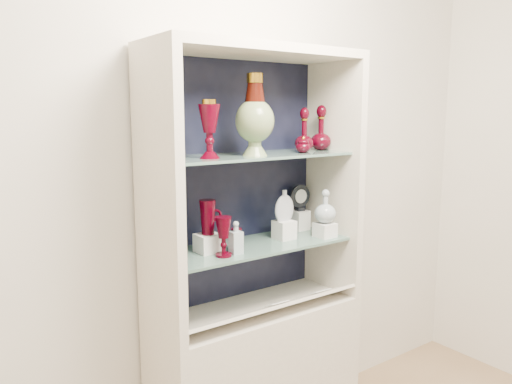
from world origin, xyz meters
TOP-DOWN VIEW (x-y plane):
  - wall_back at (0.00, 1.75)m, footprint 3.50×0.02m
  - cabinet_base at (0.00, 1.53)m, footprint 1.00×0.40m
  - cabinet_back_panel at (0.00, 1.72)m, footprint 0.98×0.02m
  - cabinet_side_left at (-0.48, 1.53)m, footprint 0.04×0.40m
  - cabinet_side_right at (0.48, 1.53)m, footprint 0.04×0.40m
  - cabinet_top_cap at (0.00, 1.53)m, footprint 1.00×0.40m
  - shelf_lower at (0.00, 1.55)m, footprint 0.92×0.34m
  - shelf_upper at (0.00, 1.55)m, footprint 0.92×0.34m
  - label_ledge at (0.00, 1.42)m, footprint 0.92×0.17m
  - label_card_0 at (0.04, 1.42)m, footprint 0.10×0.06m
  - label_card_1 at (0.30, 1.42)m, footprint 0.10×0.06m
  - pedestal_lamp_left at (-0.44, 1.60)m, footprint 0.12×0.12m
  - pedestal_lamp_right at (-0.26, 1.49)m, footprint 0.10×0.10m
  - enamel_urn at (-0.03, 1.49)m, footprint 0.19×0.19m
  - ruby_decanter_a at (0.29, 1.54)m, footprint 0.12×0.12m
  - ruby_decanter_b at (0.41, 1.55)m, footprint 0.12×0.12m
  - lidded_bowl at (0.23, 1.48)m, footprint 0.09×0.09m
  - cobalt_goblet at (-0.44, 1.54)m, footprint 0.08×0.08m
  - ruby_goblet_tall at (-0.21, 1.47)m, footprint 0.09×0.09m
  - ruby_goblet_small at (-0.12, 1.52)m, footprint 0.06×0.06m
  - riser_ruby_pitcher at (-0.24, 1.56)m, footprint 0.10×0.10m
  - ruby_pitcher at (-0.24, 1.56)m, footprint 0.13×0.11m
  - clear_square_bottle at (-0.15, 1.47)m, footprint 0.05×0.05m
  - riser_flat_flask at (0.18, 1.55)m, footprint 0.09×0.09m
  - flat_flask at (0.18, 1.55)m, footprint 0.11×0.05m
  - riser_clear_round_decanter at (0.37, 1.46)m, footprint 0.09×0.09m
  - clear_round_decanter at (0.37, 1.46)m, footprint 0.11×0.11m
  - riser_cameo_medallion at (0.37, 1.65)m, footprint 0.08×0.08m
  - cameo_medallion at (0.37, 1.65)m, footprint 0.12×0.05m

SIDE VIEW (x-z plane):
  - cabinet_base at x=0.00m, z-range 0.00..0.75m
  - label_ledge at x=0.00m, z-range 0.74..0.82m
  - label_card_0 at x=0.04m, z-range 0.78..0.81m
  - label_card_1 at x=0.30m, z-range 0.78..0.81m
  - shelf_lower at x=0.00m, z-range 1.04..1.05m
  - riser_clear_round_decanter at x=0.37m, z-range 1.05..1.12m
  - riser_ruby_pitcher at x=-0.24m, z-range 1.05..1.13m
  - riser_flat_flask at x=0.18m, z-range 1.05..1.14m
  - ruby_goblet_small at x=-0.12m, z-range 1.05..1.15m
  - riser_cameo_medallion at x=0.37m, z-range 1.05..1.15m
  - clear_square_bottle at x=-0.15m, z-range 1.05..1.19m
  - ruby_goblet_tall at x=-0.21m, z-range 1.05..1.22m
  - cobalt_goblet at x=-0.44m, z-range 1.05..1.25m
  - clear_round_decanter at x=0.37m, z-range 1.12..1.28m
  - ruby_pitcher at x=-0.24m, z-range 1.13..1.28m
  - flat_flask at x=0.18m, z-range 1.14..1.29m
  - cameo_medallion at x=0.37m, z-range 1.15..1.29m
  - cabinet_back_panel at x=0.00m, z-range 0.75..1.90m
  - cabinet_side_left at x=-0.48m, z-range 0.75..1.90m
  - cabinet_side_right at x=0.48m, z-range 0.75..1.90m
  - wall_back at x=0.00m, z-range 0.00..2.80m
  - shelf_upper at x=0.00m, z-range 1.46..1.47m
  - lidded_bowl at x=0.23m, z-range 1.47..1.55m
  - ruby_decanter_a at x=0.29m, z-range 1.47..1.70m
  - ruby_decanter_b at x=0.41m, z-range 1.47..1.71m
  - pedestal_lamp_right at x=-0.26m, z-range 1.47..1.71m
  - pedestal_lamp_left at x=-0.44m, z-range 1.47..1.71m
  - enamel_urn at x=-0.03m, z-range 1.47..1.82m
  - cabinet_top_cap at x=0.00m, z-range 1.90..1.94m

